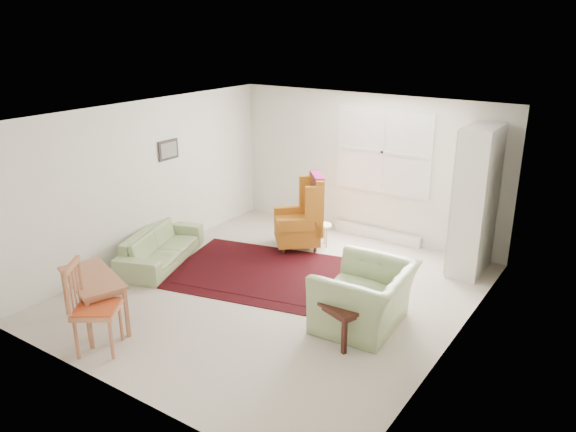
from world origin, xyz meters
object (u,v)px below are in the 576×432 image
Objects in this scene: cabinet at (476,201)px; desk at (95,301)px; stool at (322,235)px; desk_chair at (96,307)px; wingback_chair at (297,212)px; coffee_table at (346,319)px; sofa at (161,241)px; armchair at (365,291)px.

desk is at bearing -128.98° from cabinet.
stool is 4.24m from desk_chair.
wingback_chair reaches higher than coffee_table.
cabinet reaches higher than wingback_chair.
sofa reaches higher than stool.
coffee_table reaches higher than stool.
armchair reaches higher than sofa.
desk reaches higher than coffee_table.
desk_chair is (1.25, -2.18, 0.19)m from sofa.
stool is (-1.72, 2.36, -0.05)m from coffee_table.
armchair is 3.04× the size of stool.
sofa is 1.64× the size of desk_chair.
wingback_chair is 2.09× the size of coffee_table.
desk_chair reaches higher than coffee_table.
wingback_chair is (-2.11, 1.70, 0.16)m from armchair.
wingback_chair is 3.91m from desk_chair.
coffee_table is 0.27× the size of cabinet.
coffee_table is at bearing 28.64° from desk.
stool is at bearing -141.95° from armchair.
cabinet is (2.71, 0.68, 0.49)m from wingback_chair.
sofa is 2.52m from desk_chair.
sofa is 3.55m from armchair.
sofa is at bearing 112.24° from desk.
sofa is 4.55× the size of stool.
sofa is 4.85m from cabinet.
sofa is at bearing 174.23° from coffee_table.
stool is at bearing -170.96° from cabinet.
wingback_chair is 2.83m from cabinet.
cabinet is at bearing 9.51° from stool.
wingback_chair reaches higher than armchair.
sofa reaches higher than coffee_table.
stool is at bearing 88.59° from wingback_chair.
armchair is at bearing 9.77° from wingback_chair.
armchair is (3.54, 0.03, 0.11)m from sofa.
armchair is 3.36m from desk.
desk_chair is at bearing -49.88° from armchair.
coffee_table is at bearing -103.65° from cabinet.
wingback_chair is (1.44, 1.73, 0.27)m from sofa.
stool is at bearing -61.63° from sofa.
cabinet is 5.49m from desk.
sofa is at bearing -81.17° from wingback_chair.
coffee_table is (3.50, -0.35, -0.12)m from sofa.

